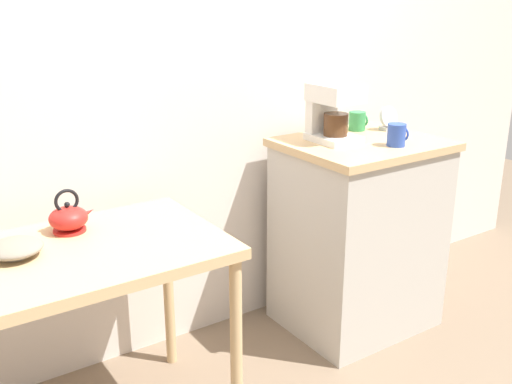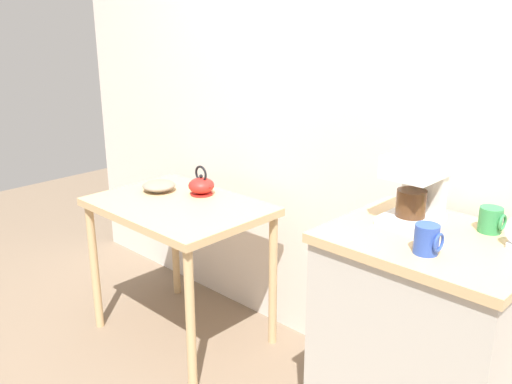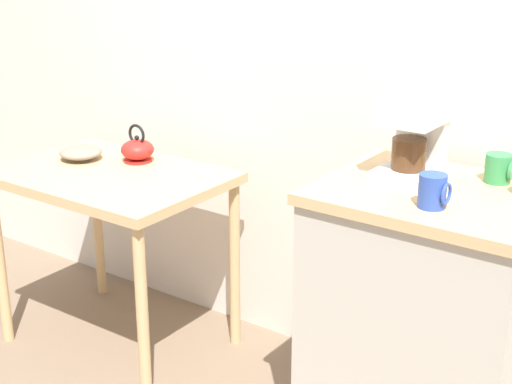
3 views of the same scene
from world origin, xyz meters
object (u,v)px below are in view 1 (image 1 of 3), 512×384
teakettle (69,218)px  mug_tall_green (358,121)px  coffee_maker (332,110)px  bowl_stoneware (15,248)px  mug_blue (397,135)px  table_clock (389,119)px

teakettle → mug_tall_green: size_ratio=1.83×
coffee_maker → mug_tall_green: coffee_maker is taller
bowl_stoneware → teakettle: (0.21, 0.12, 0.02)m
bowl_stoneware → teakettle: bearing=29.0°
bowl_stoneware → mug_blue: size_ratio=1.78×
teakettle → table_clock: 1.60m
bowl_stoneware → table_clock: size_ratio=1.49×
teakettle → mug_blue: bearing=-9.7°
bowl_stoneware → teakettle: 0.25m
coffee_maker → teakettle: bearing=-179.9°
coffee_maker → mug_blue: (0.17, -0.24, -0.09)m
coffee_maker → mug_tall_green: 0.28m
coffee_maker → mug_tall_green: (0.25, 0.09, -0.10)m
teakettle → bowl_stoneware: bearing=-151.0°
mug_tall_green → coffee_maker: bearing=-160.0°
teakettle → mug_tall_green: mug_tall_green is taller
coffee_maker → mug_blue: 0.31m
coffee_maker → mug_blue: bearing=-54.1°
teakettle → mug_blue: (1.39, -0.24, 0.17)m
coffee_maker → table_clock: size_ratio=2.20×
teakettle → coffee_maker: size_ratio=0.64×
coffee_maker → mug_tall_green: bearing=20.0°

